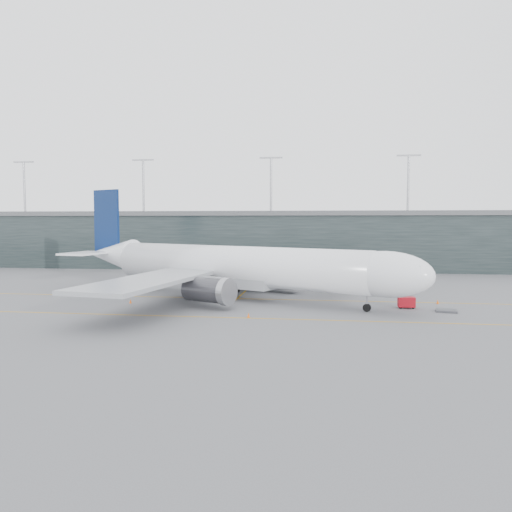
# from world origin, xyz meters

# --- Properties ---
(ground) EXTENTS (320.00, 320.00, 0.00)m
(ground) POSITION_xyz_m (0.00, 0.00, 0.00)
(ground) COLOR #56555A
(ground) RESTS_ON ground
(taxiline_a) EXTENTS (160.00, 0.25, 0.02)m
(taxiline_a) POSITION_xyz_m (0.00, -4.00, 0.01)
(taxiline_a) COLOR #BF8312
(taxiline_a) RESTS_ON ground
(taxiline_b) EXTENTS (160.00, 0.25, 0.02)m
(taxiline_b) POSITION_xyz_m (0.00, -20.00, 0.01)
(taxiline_b) COLOR #BF8312
(taxiline_b) RESTS_ON ground
(taxiline_lead_main) EXTENTS (0.25, 60.00, 0.02)m
(taxiline_lead_main) POSITION_xyz_m (5.00, 20.00, 0.01)
(taxiline_lead_main) COLOR #BF8312
(taxiline_lead_main) RESTS_ON ground
(terminal) EXTENTS (240.00, 36.00, 29.00)m
(terminal) POSITION_xyz_m (-0.00, 58.00, 7.62)
(terminal) COLOR black
(terminal) RESTS_ON ground
(main_aircraft) EXTENTS (63.29, 58.24, 18.69)m
(main_aircraft) POSITION_xyz_m (4.20, -3.52, 5.25)
(main_aircraft) COLOR white
(main_aircraft) RESTS_ON ground
(jet_bridge) EXTENTS (7.27, 43.68, 5.72)m
(jet_bridge) POSITION_xyz_m (18.58, 21.42, 4.29)
(jet_bridge) COLOR #28282C
(jet_bridge) RESTS_ON ground
(gse_cart) EXTENTS (2.38, 1.52, 1.62)m
(gse_cart) POSITION_xyz_m (30.91, -9.49, 0.90)
(gse_cart) COLOR #A30B16
(gse_cart) RESTS_ON ground
(baggage_dolly) EXTENTS (3.12, 2.68, 0.28)m
(baggage_dolly) POSITION_xyz_m (35.97, -11.77, 0.17)
(baggage_dolly) COLOR #3C3C41
(baggage_dolly) RESTS_ON ground
(uld_a) EXTENTS (2.35, 2.13, 1.75)m
(uld_a) POSITION_xyz_m (-5.13, 11.03, 0.92)
(uld_a) COLOR #38373C
(uld_a) RESTS_ON ground
(uld_b) EXTENTS (2.45, 2.10, 1.97)m
(uld_b) POSITION_xyz_m (-2.21, 10.53, 1.04)
(uld_b) COLOR #38373C
(uld_b) RESTS_ON ground
(uld_c) EXTENTS (2.46, 2.25, 1.81)m
(uld_c) POSITION_xyz_m (1.07, 9.52, 0.95)
(uld_c) COLOR #38373C
(uld_c) RESTS_ON ground
(cone_nose) EXTENTS (0.41, 0.41, 0.65)m
(cone_nose) POSITION_xyz_m (36.28, -4.96, 0.33)
(cone_nose) COLOR #ED580D
(cone_nose) RESTS_ON ground
(cone_wing_stbd) EXTENTS (0.39, 0.39, 0.63)m
(cone_wing_stbd) POSITION_xyz_m (9.28, -19.64, 0.31)
(cone_wing_stbd) COLOR #F45F0D
(cone_wing_stbd) RESTS_ON ground
(cone_wing_port) EXTENTS (0.43, 0.43, 0.68)m
(cone_wing_port) POSITION_xyz_m (9.06, 12.43, 0.34)
(cone_wing_port) COLOR #D5530B
(cone_wing_port) RESTS_ON ground
(cone_tail) EXTENTS (0.40, 0.40, 0.64)m
(cone_tail) POSITION_xyz_m (-10.44, -10.77, 0.32)
(cone_tail) COLOR #E3560C
(cone_tail) RESTS_ON ground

